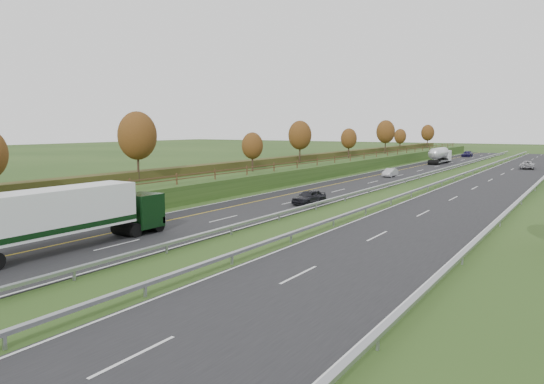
% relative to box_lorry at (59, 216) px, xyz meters
% --- Properties ---
extents(ground, '(400.00, 400.00, 0.00)m').
position_rel_box_lorry_xyz_m(ground, '(8.47, 47.17, -2.33)').
color(ground, '#274217').
rests_on(ground, ground).
extents(near_carriageway, '(10.50, 200.00, 0.04)m').
position_rel_box_lorry_xyz_m(near_carriageway, '(0.47, 52.17, -2.31)').
color(near_carriageway, black).
rests_on(near_carriageway, ground).
extents(far_carriageway, '(10.50, 200.00, 0.04)m').
position_rel_box_lorry_xyz_m(far_carriageway, '(16.97, 52.17, -2.31)').
color(far_carriageway, black).
rests_on(far_carriageway, ground).
extents(hard_shoulder, '(3.00, 200.00, 0.04)m').
position_rel_box_lorry_xyz_m(hard_shoulder, '(-3.28, 52.17, -2.31)').
color(hard_shoulder, black).
rests_on(hard_shoulder, ground).
extents(lane_markings, '(26.75, 200.00, 0.01)m').
position_rel_box_lorry_xyz_m(lane_markings, '(6.87, 52.05, -2.28)').
color(lane_markings, silver).
rests_on(lane_markings, near_carriageway).
extents(embankment_left, '(12.00, 200.00, 2.00)m').
position_rel_box_lorry_xyz_m(embankment_left, '(-12.53, 52.17, -1.33)').
color(embankment_left, '#274217').
rests_on(embankment_left, ground).
extents(hedge_left, '(2.20, 180.00, 1.10)m').
position_rel_box_lorry_xyz_m(hedge_left, '(-14.53, 52.17, 0.22)').
color(hedge_left, '#393D19').
rests_on(hedge_left, embankment_left).
extents(fence_left, '(0.12, 189.06, 1.20)m').
position_rel_box_lorry_xyz_m(fence_left, '(-8.03, 51.76, 0.40)').
color(fence_left, '#422B19').
rests_on(fence_left, embankment_left).
extents(median_barrier_near, '(0.32, 200.00, 0.71)m').
position_rel_box_lorry_xyz_m(median_barrier_near, '(6.17, 52.17, -1.72)').
color(median_barrier_near, '#92959A').
rests_on(median_barrier_near, ground).
extents(median_barrier_far, '(0.32, 200.00, 0.71)m').
position_rel_box_lorry_xyz_m(median_barrier_far, '(11.27, 52.17, -1.72)').
color(median_barrier_far, '#92959A').
rests_on(median_barrier_far, ground).
extents(outer_barrier_far, '(0.32, 200.00, 0.71)m').
position_rel_box_lorry_xyz_m(outer_barrier_far, '(22.77, 52.17, -1.71)').
color(outer_barrier_far, '#92959A').
rests_on(outer_barrier_far, ground).
extents(trees_left, '(6.64, 164.30, 7.66)m').
position_rel_box_lorry_xyz_m(trees_left, '(-12.17, 48.80, 4.04)').
color(trees_left, '#2D2116').
rests_on(trees_left, embankment_left).
extents(box_lorry, '(2.58, 16.28, 4.06)m').
position_rel_box_lorry_xyz_m(box_lorry, '(0.00, 0.00, 0.00)').
color(box_lorry, black).
rests_on(box_lorry, near_carriageway).
extents(road_tanker, '(2.40, 11.22, 3.46)m').
position_rel_box_lorry_xyz_m(road_tanker, '(0.02, 95.99, -0.47)').
color(road_tanker, silver).
rests_on(road_tanker, near_carriageway).
extents(car_dark_near, '(2.35, 4.58, 1.49)m').
position_rel_box_lorry_xyz_m(car_dark_near, '(3.95, 26.95, -1.54)').
color(car_dark_near, black).
rests_on(car_dark_near, near_carriageway).
extents(car_silver_mid, '(1.49, 4.04, 1.32)m').
position_rel_box_lorry_xyz_m(car_silver_mid, '(1.04, 60.60, -1.63)').
color(car_silver_mid, '#B3B3B8').
rests_on(car_silver_mid, near_carriageway).
extents(car_small_far, '(2.18, 5.17, 1.49)m').
position_rel_box_lorry_xyz_m(car_small_far, '(-0.35, 126.26, -1.55)').
color(car_small_far, '#18133D').
rests_on(car_small_far, near_carriageway).
extents(car_oncoming, '(2.88, 5.60, 1.51)m').
position_rel_box_lorry_xyz_m(car_oncoming, '(18.01, 89.63, -1.53)').
color(car_oncoming, '#ACABAF').
rests_on(car_oncoming, far_carriageway).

